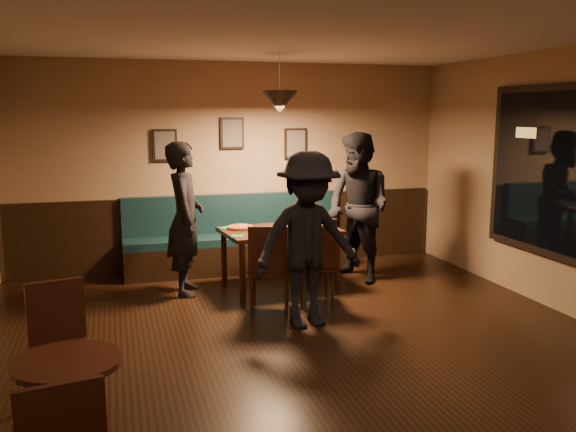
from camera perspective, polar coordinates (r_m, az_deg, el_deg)
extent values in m
plane|color=black|center=(5.31, 2.35, -13.78)|extent=(7.00, 7.00, 0.00)
plane|color=silver|center=(4.92, 2.59, 17.67)|extent=(7.00, 7.00, 0.00)
plane|color=#8C704F|center=(8.30, -5.32, 4.73)|extent=(6.00, 0.00, 6.00)
cube|color=black|center=(8.39, -5.18, -1.42)|extent=(5.88, 0.06, 1.00)
cube|color=black|center=(6.86, 25.20, 3.63)|extent=(0.06, 2.56, 1.86)
plane|color=black|center=(6.84, 25.01, 3.63)|extent=(0.00, 2.40, 2.40)
cube|color=black|center=(8.12, -11.60, 6.59)|extent=(0.32, 0.04, 0.42)
cube|color=black|center=(8.24, -5.33, 7.83)|extent=(0.32, 0.04, 0.42)
cube|color=black|center=(8.46, 0.72, 6.90)|extent=(0.32, 0.04, 0.42)
cone|color=black|center=(7.15, -0.80, 10.79)|extent=(0.44, 0.44, 0.25)
cube|color=black|center=(7.36, -0.76, -4.04)|extent=(1.46, 1.03, 0.73)
imported|color=black|center=(7.13, -9.73, -0.26)|extent=(0.53, 0.72, 1.80)
imported|color=black|center=(7.62, 6.69, 0.79)|extent=(1.02, 1.13, 1.89)
imported|color=black|center=(5.94, 1.89, -2.32)|extent=(1.22, 0.82, 1.76)
cylinder|color=orange|center=(7.33, -4.56, -1.06)|extent=(0.37, 0.37, 0.04)
cylinder|color=orange|center=(7.12, -0.53, -1.32)|extent=(0.43, 0.43, 0.04)
cylinder|color=gold|center=(7.51, 2.17, -0.74)|extent=(0.48, 0.48, 0.04)
cylinder|color=black|center=(7.16, 4.41, -0.86)|extent=(0.07, 0.07, 0.15)
cylinder|color=#910504|center=(7.37, 3.73, -0.65)|extent=(0.03, 0.03, 0.12)
cube|color=#1F7734|center=(7.37, -5.81, -1.13)|extent=(0.21, 0.21, 0.01)
cube|color=#1C6C34|center=(6.88, -4.83, -1.91)|extent=(0.16, 0.16, 0.01)
cube|color=silver|center=(6.95, -0.24, -1.76)|extent=(0.17, 0.09, 0.00)
cylinder|color=black|center=(4.03, -19.92, -17.12)|extent=(0.79, 0.79, 0.68)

